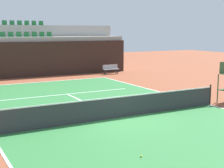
% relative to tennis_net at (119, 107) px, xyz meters
% --- Properties ---
extents(ground_plane, '(80.00, 80.00, 0.00)m').
position_rel_tennis_net_xyz_m(ground_plane, '(0.00, 0.00, -0.51)').
color(ground_plane, brown).
extents(court_surface, '(11.00, 24.00, 0.01)m').
position_rel_tennis_net_xyz_m(court_surface, '(0.00, 0.00, -0.50)').
color(court_surface, '#2D7238').
rests_on(court_surface, ground_plane).
extents(baseline_far, '(11.00, 0.10, 0.00)m').
position_rel_tennis_net_xyz_m(baseline_far, '(0.00, 11.95, -0.50)').
color(baseline_far, white).
rests_on(baseline_far, court_surface).
extents(sideline_right, '(0.10, 24.00, 0.00)m').
position_rel_tennis_net_xyz_m(sideline_right, '(5.45, 0.00, -0.50)').
color(sideline_right, white).
rests_on(sideline_right, court_surface).
extents(service_line_far, '(8.26, 0.10, 0.00)m').
position_rel_tennis_net_xyz_m(service_line_far, '(0.00, 6.40, -0.50)').
color(service_line_far, white).
rests_on(service_line_far, court_surface).
extents(centre_service_line, '(0.10, 6.40, 0.00)m').
position_rel_tennis_net_xyz_m(centre_service_line, '(0.00, 3.20, -0.50)').
color(centre_service_line, white).
rests_on(centre_service_line, court_surface).
extents(back_wall, '(18.38, 0.30, 2.96)m').
position_rel_tennis_net_xyz_m(back_wall, '(0.00, 15.18, 0.97)').
color(back_wall, black).
rests_on(back_wall, ground_plane).
extents(stands_tier_lower, '(18.38, 2.40, 3.35)m').
position_rel_tennis_net_xyz_m(stands_tier_lower, '(0.00, 16.53, 1.16)').
color(stands_tier_lower, '#9E9E99').
rests_on(stands_tier_lower, ground_plane).
extents(stands_tier_upper, '(18.38, 2.40, 4.37)m').
position_rel_tennis_net_xyz_m(stands_tier_upper, '(0.00, 18.93, 1.68)').
color(stands_tier_upper, '#9E9E99').
rests_on(stands_tier_upper, ground_plane).
extents(seating_row_lower, '(5.21, 0.44, 0.44)m').
position_rel_tennis_net_xyz_m(seating_row_lower, '(0.00, 16.63, 2.96)').
color(seating_row_lower, '#1E6633').
rests_on(seating_row_lower, stands_tier_lower).
extents(seating_row_upper, '(5.21, 0.44, 0.44)m').
position_rel_tennis_net_xyz_m(seating_row_upper, '(0.00, 19.03, 3.99)').
color(seating_row_upper, '#1E6633').
rests_on(seating_row_upper, stands_tier_upper).
extents(tennis_net, '(11.08, 0.08, 1.07)m').
position_rel_tennis_net_xyz_m(tennis_net, '(0.00, 0.00, 0.00)').
color(tennis_net, black).
rests_on(tennis_net, court_surface).
extents(player_bench, '(1.50, 0.40, 0.85)m').
position_rel_tennis_net_xyz_m(player_bench, '(7.02, 13.67, -0.00)').
color(player_bench, '#99999E').
rests_on(player_bench, ground_plane).
extents(tennis_ball_0, '(0.07, 0.07, 0.07)m').
position_rel_tennis_net_xyz_m(tennis_ball_0, '(-1.77, -4.41, -0.47)').
color(tennis_ball_0, '#CCE033').
rests_on(tennis_ball_0, court_surface).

